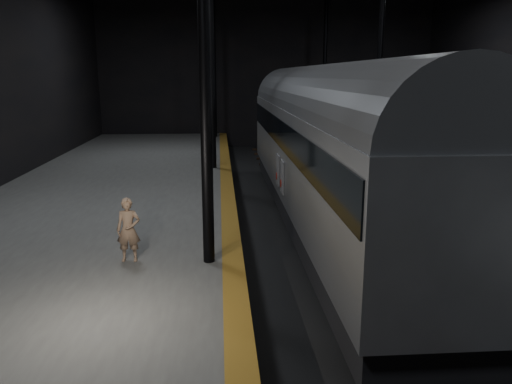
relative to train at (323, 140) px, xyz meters
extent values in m
plane|color=black|center=(0.00, -1.83, -3.02)|extent=(44.00, 44.00, 0.00)
cube|color=#4A4A47|center=(-7.50, -1.83, -2.52)|extent=(9.00, 43.80, 1.00)
cube|color=brown|center=(-3.25, -1.83, -2.02)|extent=(0.50, 43.80, 0.01)
cube|color=#3F3328|center=(-0.72, -1.83, -2.85)|extent=(0.08, 43.00, 0.14)
cube|color=#3F3328|center=(0.72, -1.83, -2.85)|extent=(0.08, 43.00, 0.14)
cube|color=black|center=(0.00, -1.83, -2.96)|extent=(2.40, 42.00, 0.12)
cylinder|color=black|center=(-3.80, -5.83, 2.98)|extent=(0.26, 0.26, 10.00)
cylinder|color=black|center=(-3.80, 6.17, 2.98)|extent=(0.26, 0.26, 10.00)
cylinder|color=black|center=(3.80, 6.17, 2.98)|extent=(0.26, 0.26, 10.00)
cylinder|color=black|center=(-3.80, 18.17, 2.98)|extent=(0.26, 0.26, 10.00)
cylinder|color=black|center=(3.80, 18.17, 2.98)|extent=(0.26, 0.26, 10.00)
cube|color=#93959A|center=(0.00, 0.00, -0.44)|extent=(2.94, 20.27, 3.04)
cube|color=black|center=(0.00, 0.00, -2.34)|extent=(2.69, 19.86, 0.86)
cube|color=black|center=(0.00, 0.00, 0.27)|extent=(3.00, 19.96, 0.91)
cylinder|color=slate|center=(0.00, 0.00, 1.08)|extent=(2.88, 20.06, 2.88)
cube|color=black|center=(0.00, -7.09, -2.72)|extent=(1.82, 2.23, 0.35)
cube|color=black|center=(0.00, 7.09, -2.72)|extent=(1.82, 2.23, 0.35)
cube|color=silver|center=(-1.50, -1.01, -1.05)|extent=(0.04, 0.76, 1.06)
cube|color=silver|center=(-1.50, 0.20, -1.05)|extent=(0.04, 0.76, 1.06)
cylinder|color=#AC1F15|center=(-1.52, -0.83, -1.30)|extent=(0.03, 0.26, 0.26)
cylinder|color=#AC1F15|center=(-1.52, 0.39, -1.30)|extent=(0.03, 0.26, 0.26)
imported|color=#9D7B60|center=(-5.63, -5.66, -1.28)|extent=(0.55, 0.37, 1.49)
camera|label=1|loc=(-3.52, -16.74, 2.18)|focal=35.00mm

